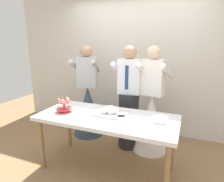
# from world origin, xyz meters

# --- Properties ---
(ground_plane) EXTENTS (8.00, 8.00, 0.00)m
(ground_plane) POSITION_xyz_m (0.00, 0.00, 0.00)
(ground_plane) COLOR olive
(rear_wall) EXTENTS (5.20, 0.10, 2.90)m
(rear_wall) POSITION_xyz_m (0.00, 1.43, 1.45)
(rear_wall) COLOR beige
(rear_wall) RESTS_ON ground_plane
(dessert_table) EXTENTS (1.80, 0.80, 0.78)m
(dessert_table) POSITION_xyz_m (0.00, 0.00, 0.70)
(dessert_table) COLOR silver
(dessert_table) RESTS_ON ground_plane
(cupcake_stand) EXTENTS (0.23, 0.23, 0.21)m
(cupcake_stand) POSITION_xyz_m (-0.60, -0.07, 0.86)
(cupcake_stand) COLOR #D83F4C
(cupcake_stand) RESTS_ON dessert_table
(main_cake_tray) EXTENTS (0.43, 0.32, 0.13)m
(main_cake_tray) POSITION_xyz_m (0.03, 0.07, 0.81)
(main_cake_tray) COLOR silver
(main_cake_tray) RESTS_ON dessert_table
(plate_stack) EXTENTS (0.18, 0.18, 0.05)m
(plate_stack) POSITION_xyz_m (0.66, 0.06, 0.80)
(plate_stack) COLOR white
(plate_stack) RESTS_ON dessert_table
(person_groom) EXTENTS (0.50, 0.53, 1.66)m
(person_groom) POSITION_xyz_m (0.09, 0.68, 0.75)
(person_groom) COLOR #232328
(person_groom) RESTS_ON ground_plane
(person_bride) EXTENTS (0.57, 0.56, 1.66)m
(person_bride) POSITION_xyz_m (0.44, 0.73, 0.58)
(person_bride) COLOR white
(person_bride) RESTS_ON ground_plane
(person_guest) EXTENTS (0.60, 0.59, 1.66)m
(person_guest) POSITION_xyz_m (-0.75, 0.85, 0.58)
(person_guest) COLOR #334760
(person_guest) RESTS_ON ground_plane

